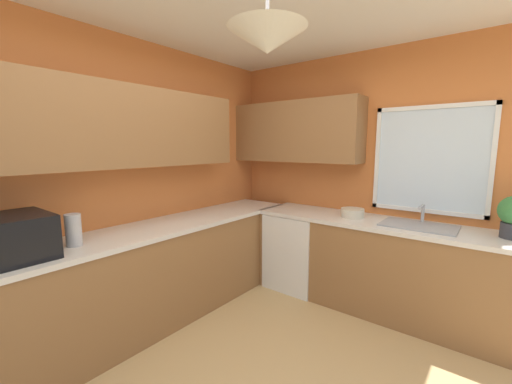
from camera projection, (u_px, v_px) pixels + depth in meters
room_shell at (232, 120)px, 2.66m from camera, size 3.53×4.07×2.69m
counter_run_left at (140, 279)px, 2.82m from camera, size 0.65×3.68×0.91m
counter_run_back at (382, 266)px, 3.14m from camera, size 2.62×0.65×0.91m
dishwasher at (298, 250)px, 3.69m from camera, size 0.60×0.60×0.86m
microwave at (17, 236)px, 2.06m from camera, size 0.48×0.36×0.29m
kettle at (73, 230)px, 2.31m from camera, size 0.11×0.11×0.24m
sink_assembly at (419, 225)px, 2.89m from camera, size 0.63×0.40×0.19m
bowl at (352, 213)px, 3.26m from camera, size 0.23×0.23×0.09m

